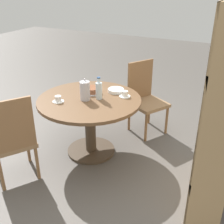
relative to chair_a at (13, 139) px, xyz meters
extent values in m
plane|color=#56514C|center=(-0.79, 0.42, -0.49)|extent=(14.00, 14.00, 0.00)
cylinder|color=#473828|center=(-0.79, 0.42, -0.47)|extent=(0.58, 0.58, 0.03)
cylinder|color=#473828|center=(-0.79, 0.42, -0.14)|extent=(0.13, 0.13, 0.64)
cylinder|color=brown|center=(-0.79, 0.42, 0.20)|extent=(1.17, 1.17, 0.04)
cylinder|color=olive|center=(-0.29, -0.12, -0.29)|extent=(0.03, 0.03, 0.39)
cylinder|color=olive|center=(-0.09, 0.19, -0.29)|extent=(0.03, 0.03, 0.39)
cylinder|color=olive|center=(0.21, 0.00, -0.29)|extent=(0.03, 0.03, 0.39)
cube|color=#93704C|center=(-0.04, -0.06, -0.07)|extent=(0.58, 0.58, 0.04)
cube|color=olive|center=(0.07, 0.11, 0.21)|extent=(0.35, 0.24, 0.52)
cylinder|color=olive|center=(-1.32, 0.92, -0.29)|extent=(0.03, 0.03, 0.39)
cylinder|color=olive|center=(-1.63, 1.10, -0.29)|extent=(0.03, 0.03, 0.39)
cylinder|color=olive|center=(-1.50, 0.61, -0.29)|extent=(0.03, 0.03, 0.39)
cylinder|color=olive|center=(-1.81, 0.78, -0.29)|extent=(0.03, 0.03, 0.39)
cube|color=#93704C|center=(-1.56, 0.85, -0.07)|extent=(0.57, 0.57, 0.04)
cube|color=olive|center=(-1.66, 0.68, 0.21)|extent=(0.36, 0.22, 0.52)
cube|color=tan|center=(-0.18, 1.86, 0.42)|extent=(0.04, 0.28, 1.81)
cube|color=tan|center=(-0.70, 1.73, 0.42)|extent=(1.07, 0.02, 1.81)
cube|color=tan|center=(-0.70, 1.86, -0.47)|extent=(1.00, 0.27, 0.04)
cube|color=tan|center=(-0.70, 1.86, -0.13)|extent=(1.00, 0.27, 0.04)
cube|color=tan|center=(-0.70, 1.86, 0.24)|extent=(1.00, 0.27, 0.04)
cube|color=#703384|center=(-0.40, 1.84, -0.33)|extent=(0.40, 0.21, 0.25)
cube|color=teal|center=(-0.99, 1.84, -0.33)|extent=(0.40, 0.21, 0.24)
cube|color=teal|center=(-0.42, 1.84, 0.01)|extent=(0.44, 0.21, 0.23)
cube|color=black|center=(-0.97, 1.84, 0.01)|extent=(0.44, 0.21, 0.24)
cube|color=beige|center=(-0.39, 1.84, 0.37)|extent=(0.38, 0.21, 0.23)
cylinder|color=silver|center=(-0.74, 0.39, 0.32)|extent=(0.11, 0.11, 0.21)
cone|color=silver|center=(-0.74, 0.39, 0.44)|extent=(0.10, 0.10, 0.02)
sphere|color=silver|center=(-0.74, 0.39, 0.46)|extent=(0.02, 0.02, 0.02)
cylinder|color=silver|center=(-0.84, 0.52, 0.31)|extent=(0.07, 0.07, 0.19)
cylinder|color=silver|center=(-0.84, 0.52, 0.43)|extent=(0.03, 0.03, 0.05)
cylinder|color=#2D5184|center=(-0.84, 0.52, 0.46)|extent=(0.04, 0.04, 0.01)
cylinder|color=silver|center=(-0.95, 0.36, 0.22)|extent=(0.22, 0.22, 0.01)
cylinder|color=brown|center=(-0.95, 0.36, 0.25)|extent=(0.19, 0.19, 0.06)
cylinder|color=white|center=(-0.56, 0.16, 0.22)|extent=(0.13, 0.13, 0.01)
cylinder|color=white|center=(-0.56, 0.16, 0.25)|extent=(0.07, 0.07, 0.06)
cylinder|color=white|center=(-1.02, 0.75, 0.22)|extent=(0.13, 0.13, 0.01)
cylinder|color=white|center=(-1.02, 0.75, 0.25)|extent=(0.07, 0.07, 0.06)
cylinder|color=white|center=(-1.10, 0.59, 0.22)|extent=(0.19, 0.19, 0.01)
cylinder|color=white|center=(-1.10, 0.59, 0.23)|extent=(0.19, 0.19, 0.01)
cylinder|color=white|center=(-1.10, 0.59, 0.24)|extent=(0.19, 0.19, 0.01)
cylinder|color=white|center=(-1.10, 0.59, 0.25)|extent=(0.19, 0.19, 0.01)
camera|label=1|loc=(1.67, 1.97, 1.46)|focal=45.00mm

